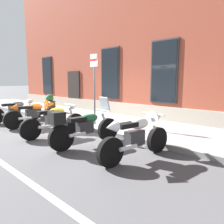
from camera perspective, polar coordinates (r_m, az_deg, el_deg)
The scene contains 10 objects.
ground_plane at distance 7.85m, azimuth -7.99°, elevation -4.57°, with size 140.00×140.00×0.00m, color #424244.
sidewalk at distance 8.84m, azimuth -0.27°, elevation -2.60°, with size 27.08×3.03×0.14m, color slate.
brick_pub_facade at distance 12.73m, azimuth 15.33°, elevation 20.42°, with size 21.08×6.33×8.96m.
motorcycle_grey_naked at distance 10.00m, azimuth -24.13°, elevation 0.31°, with size 0.62×2.22×0.93m.
motorcycle_orange_sport at distance 8.63m, azimuth -19.71°, elevation -0.10°, with size 0.63×2.12×1.01m.
motorcycle_yellow_naked at distance 7.04m, azimuth -14.93°, elevation -2.27°, with size 0.62×2.19×0.97m.
motorcycle_green_touring at distance 5.74m, azimuth -7.76°, elevation -3.84°, with size 0.67×2.15×1.29m.
motorcycle_white_sport at distance 4.85m, azimuth 7.18°, elevation -5.70°, with size 0.62×2.09×1.05m.
parking_sign at distance 7.93m, azimuth -4.76°, elevation 8.71°, with size 0.36×0.07×2.59m.
barrel_planter at distance 11.64m, azimuth -16.20°, elevation 1.97°, with size 0.59×0.59×0.90m.
Camera 1 is at (6.02, -4.73, 1.74)m, focal length 34.39 mm.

